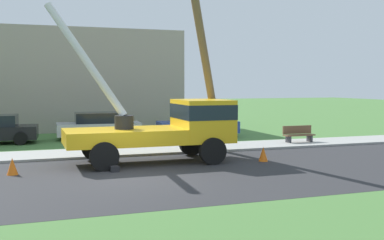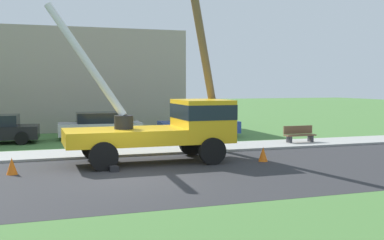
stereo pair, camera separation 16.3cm
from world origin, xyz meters
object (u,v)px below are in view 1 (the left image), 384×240
(utility_truck, at_px, (170,125))
(traffic_cone_behind, at_px, (12,166))
(traffic_cone_ahead, at_px, (263,154))
(park_bench, at_px, (298,135))
(parked_sedan_silver, at_px, (99,126))
(parked_sedan_blue, at_px, (198,124))
(leaning_utility_pole, at_px, (204,52))
(traffic_cone_curbside, at_px, (208,147))

(utility_truck, distance_m, traffic_cone_behind, 5.84)
(traffic_cone_ahead, height_order, park_bench, park_bench)
(parked_sedan_silver, xyz_separation_m, parked_sedan_blue, (5.35, -0.87, 0.00))
(utility_truck, xyz_separation_m, leaning_utility_pole, (1.57, 0.57, 2.84))
(traffic_cone_ahead, bearing_deg, parked_sedan_silver, 116.76)
(traffic_cone_ahead, height_order, parked_sedan_silver, parked_sedan_silver)
(leaning_utility_pole, height_order, parked_sedan_blue, leaning_utility_pole)
(park_bench, bearing_deg, traffic_cone_ahead, -135.06)
(leaning_utility_pole, height_order, park_bench, leaning_utility_pole)
(utility_truck, height_order, traffic_cone_ahead, utility_truck)
(park_bench, bearing_deg, parked_sedan_silver, 148.41)
(traffic_cone_curbside, relative_size, parked_sedan_blue, 0.12)
(leaning_utility_pole, distance_m, traffic_cone_behind, 8.37)
(traffic_cone_ahead, bearing_deg, utility_truck, 160.44)
(leaning_utility_pole, distance_m, parked_sedan_blue, 8.16)
(park_bench, bearing_deg, traffic_cone_behind, -163.77)
(traffic_cone_behind, height_order, park_bench, park_bench)
(utility_truck, relative_size, traffic_cone_ahead, 12.07)
(traffic_cone_ahead, distance_m, parked_sedan_silver, 10.77)
(traffic_cone_ahead, xyz_separation_m, parked_sedan_silver, (-4.85, 9.61, 0.43))
(parked_sedan_blue, bearing_deg, utility_truck, -117.06)
(traffic_cone_curbside, bearing_deg, park_bench, 15.03)
(leaning_utility_pole, distance_m, traffic_cone_ahead, 4.69)
(leaning_utility_pole, relative_size, traffic_cone_ahead, 14.88)
(traffic_cone_ahead, height_order, traffic_cone_curbside, same)
(parked_sedan_silver, bearing_deg, leaning_utility_pole, -68.68)
(utility_truck, xyz_separation_m, traffic_cone_ahead, (3.35, -1.19, -1.13))
(leaning_utility_pole, height_order, parked_sedan_silver, leaning_utility_pole)
(traffic_cone_curbside, distance_m, parked_sedan_silver, 7.84)
(leaning_utility_pole, height_order, traffic_cone_behind, leaning_utility_pole)
(traffic_cone_curbside, bearing_deg, utility_truck, -145.14)
(utility_truck, bearing_deg, traffic_cone_curbside, 34.86)
(utility_truck, height_order, parked_sedan_blue, utility_truck)
(utility_truck, bearing_deg, leaning_utility_pole, 19.84)
(utility_truck, relative_size, parked_sedan_silver, 1.51)
(utility_truck, distance_m, parked_sedan_blue, 8.51)
(traffic_cone_curbside, height_order, parked_sedan_blue, parked_sedan_blue)
(parked_sedan_silver, relative_size, park_bench, 2.80)
(leaning_utility_pole, height_order, traffic_cone_curbside, leaning_utility_pole)
(traffic_cone_ahead, bearing_deg, leaning_utility_pole, 135.38)
(leaning_utility_pole, bearing_deg, traffic_cone_curbside, 58.75)
(traffic_cone_behind, relative_size, park_bench, 0.35)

